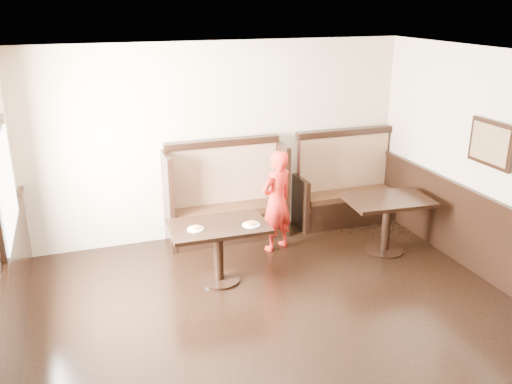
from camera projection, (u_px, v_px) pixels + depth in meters
name	position (u px, v px, depth m)	size (l,w,h in m)	color
ground	(324.00, 372.00, 5.11)	(7.00, 7.00, 0.00)	black
room_shell	(285.00, 301.00, 5.05)	(7.00, 7.00, 7.00)	tan
booth_main	(226.00, 203.00, 7.87)	(1.75, 0.72, 1.45)	black
booth_neighbor	(345.00, 191.00, 8.49)	(1.65, 0.72, 1.45)	black
table_main	(218.00, 238.00, 6.58)	(1.20, 0.77, 0.76)	black
table_neighbor	(387.00, 212.00, 7.38)	(1.17, 0.81, 0.78)	black
child	(277.00, 201.00, 7.42)	(0.52, 0.34, 1.42)	red
pizza_plate_left	(196.00, 228.00, 6.39)	(0.20, 0.20, 0.04)	white
pizza_plate_right	(251.00, 224.00, 6.51)	(0.22, 0.22, 0.04)	white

